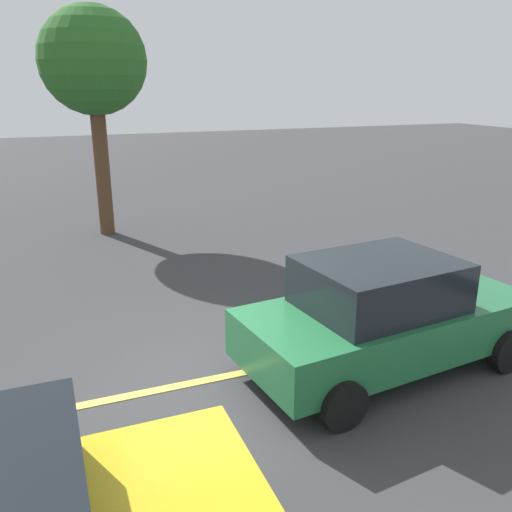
{
  "coord_description": "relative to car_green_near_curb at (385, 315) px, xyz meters",
  "views": [
    {
      "loc": [
        -1.84,
        -6.49,
        4.01
      ],
      "look_at": [
        1.08,
        0.8,
        1.49
      ],
      "focal_mm": 37.75,
      "sensor_mm": 36.0,
      "label": 1
    }
  ],
  "objects": [
    {
      "name": "ground_plane",
      "position": [
        -2.52,
        0.59,
        -0.84
      ],
      "size": [
        80.0,
        80.0,
        0.0
      ],
      "primitive_type": "plane",
      "color": "#38383A"
    },
    {
      "name": "lane_marking_centre",
      "position": [
        0.48,
        0.59,
        -0.84
      ],
      "size": [
        28.0,
        0.16,
        0.01
      ],
      "primitive_type": "cube",
      "color": "#E0D14C"
    },
    {
      "name": "car_green_near_curb",
      "position": [
        0.0,
        0.0,
        0.0
      ],
      "size": [
        4.5,
        2.44,
        1.69
      ],
      "color": "#236B3D",
      "rests_on": "ground_plane"
    },
    {
      "name": "tree_left_verge",
      "position": [
        -2.81,
        9.2,
        3.65
      ],
      "size": [
        2.74,
        2.74,
        5.94
      ],
      "color": "#513823",
      "rests_on": "ground_plane"
    }
  ]
}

